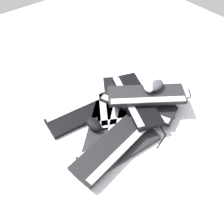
# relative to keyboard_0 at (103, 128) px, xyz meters

# --- Properties ---
(ground_plane) EXTENTS (3.20, 3.20, 0.00)m
(ground_plane) POSITION_rel_keyboard_0_xyz_m (-0.03, -0.06, -0.01)
(ground_plane) COLOR white
(keyboard_0) EXTENTS (0.43, 0.41, 0.03)m
(keyboard_0) POSITION_rel_keyboard_0_xyz_m (0.00, 0.00, 0.00)
(keyboard_0) COLOR #232326
(keyboard_0) RESTS_ON ground
(keyboard_1) EXTENTS (0.45, 0.18, 0.03)m
(keyboard_1) POSITION_rel_keyboard_0_xyz_m (0.01, 0.16, 0.00)
(keyboard_1) COLOR #232326
(keyboard_1) RESTS_ON ground
(keyboard_2) EXTENTS (0.46, 0.34, 0.03)m
(keyboard_2) POSITION_rel_keyboard_0_xyz_m (-0.21, 0.03, 0.00)
(keyboard_2) COLOR #232326
(keyboard_2) RESTS_ON ground
(keyboard_3) EXTENTS (0.37, 0.45, 0.03)m
(keyboard_3) POSITION_rel_keyboard_0_xyz_m (-0.16, -0.13, 0.00)
(keyboard_3) COLOR black
(keyboard_3) RESTS_ON ground
(keyboard_4) EXTENTS (0.45, 0.20, 0.03)m
(keyboard_4) POSITION_rel_keyboard_0_xyz_m (0.02, -0.16, 0.00)
(keyboard_4) COLOR black
(keyboard_4) RESTS_ON ground
(keyboard_5) EXTENTS (0.31, 0.46, 0.03)m
(keyboard_5) POSITION_rel_keyboard_0_xyz_m (-0.25, 0.01, 0.03)
(keyboard_5) COLOR black
(keyboard_5) RESTS_ON keyboard_2
(keyboard_6) EXTENTS (0.46, 0.22, 0.03)m
(keyboard_6) POSITION_rel_keyboard_0_xyz_m (0.07, 0.15, 0.03)
(keyboard_6) COLOR black
(keyboard_6) RESTS_ON keyboard_1
(keyboard_7) EXTENTS (0.30, 0.46, 0.03)m
(keyboard_7) POSITION_rel_keyboard_0_xyz_m (-0.25, -0.01, 0.06)
(keyboard_7) COLOR black
(keyboard_7) RESTS_ON keyboard_5
(keyboard_8) EXTENTS (0.45, 0.38, 0.03)m
(keyboard_8) POSITION_rel_keyboard_0_xyz_m (-0.30, 0.03, 0.09)
(keyboard_8) COLOR #232326
(keyboard_8) RESTS_ON keyboard_7
(mouse_0) EXTENTS (0.12, 0.08, 0.04)m
(mouse_0) POSITION_rel_keyboard_0_xyz_m (-0.39, 0.13, 0.01)
(mouse_0) COLOR black
(mouse_0) RESTS_ON ground
(mouse_1) EXTENTS (0.07, 0.12, 0.04)m
(mouse_1) POSITION_rel_keyboard_0_xyz_m (-0.51, -0.00, 0.01)
(mouse_1) COLOR #B7B7BC
(mouse_1) RESTS_ON ground
(mouse_2) EXTENTS (0.12, 0.09, 0.04)m
(mouse_2) POSITION_rel_keyboard_0_xyz_m (-0.37, 0.03, 0.13)
(mouse_2) COLOR #4C4C51
(mouse_2) RESTS_ON keyboard_8
(mouse_3) EXTENTS (0.12, 0.13, 0.04)m
(mouse_3) POSITION_rel_keyboard_0_xyz_m (-0.34, 0.00, 0.13)
(mouse_3) COLOR silver
(mouse_3) RESTS_ON keyboard_8
(mouse_4) EXTENTS (0.07, 0.11, 0.04)m
(mouse_4) POSITION_rel_keyboard_0_xyz_m (0.04, -0.03, 0.04)
(mouse_4) COLOR black
(mouse_4) RESTS_ON keyboard_0
(cable_0) EXTENTS (0.50, 0.20, 0.01)m
(cable_0) POSITION_rel_keyboard_0_xyz_m (-0.38, 0.15, -0.01)
(cable_0) COLOR black
(cable_0) RESTS_ON ground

